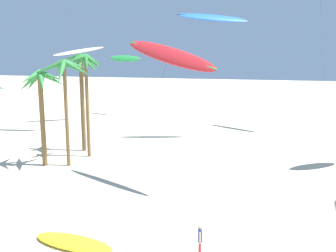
{
  "coord_description": "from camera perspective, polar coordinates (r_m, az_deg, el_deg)",
  "views": [
    {
      "loc": [
        3.02,
        1.67,
        9.71
      ],
      "look_at": [
        -1.96,
        19.59,
        6.2
      ],
      "focal_mm": 41.06,
      "sensor_mm": 36.0,
      "label": 1
    }
  ],
  "objects": [
    {
      "name": "person_foreground_walker",
      "position": [
        19.25,
        4.78,
        -16.48
      ],
      "size": [
        0.25,
        0.5,
        1.69
      ],
      "color": "red",
      "rests_on": "ground"
    },
    {
      "name": "palm_tree_4",
      "position": [
        33.96,
        -15.08,
        7.13
      ],
      "size": [
        5.19,
        5.07,
        9.29
      ],
      "color": "brown",
      "rests_on": "ground"
    },
    {
      "name": "flying_kite_3",
      "position": [
        56.69,
        -13.13,
        10.76
      ],
      "size": [
        6.87,
        11.44,
        10.95
      ],
      "color": "white",
      "rests_on": "ground"
    },
    {
      "name": "palm_tree_2",
      "position": [
        36.56,
        -12.0,
        7.95
      ],
      "size": [
        3.39,
        3.68,
        9.75
      ],
      "color": "brown",
      "rests_on": "ground"
    },
    {
      "name": "palm_tree_1",
      "position": [
        39.06,
        -12.81,
        7.63
      ],
      "size": [
        4.28,
        4.07,
        9.76
      ],
      "color": "brown",
      "rests_on": "ground"
    },
    {
      "name": "flying_kite_7",
      "position": [
        27.8,
        0.16,
        10.49
      ],
      "size": [
        8.17,
        5.16,
        11.17
      ],
      "color": "red",
      "rests_on": "ground"
    },
    {
      "name": "grounded_kite_1",
      "position": [
        21.21,
        -13.85,
        -16.45
      ],
      "size": [
        4.77,
        2.16,
        0.28
      ],
      "color": "yellow",
      "rests_on": "ground"
    },
    {
      "name": "flying_kite_8",
      "position": [
        62.1,
        -6.43,
        9.94
      ],
      "size": [
        6.65,
        10.87,
        9.64
      ],
      "color": "green",
      "rests_on": "ground"
    },
    {
      "name": "flying_kite_5",
      "position": [
        44.19,
        6.67,
        15.66
      ],
      "size": [
        7.81,
        11.53,
        14.39
      ],
      "color": "blue",
      "rests_on": "ground"
    },
    {
      "name": "palm_tree_3",
      "position": [
        34.57,
        -18.41,
        5.34
      ],
      "size": [
        4.39,
        4.57,
        8.41
      ],
      "color": "brown",
      "rests_on": "ground"
    }
  ]
}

